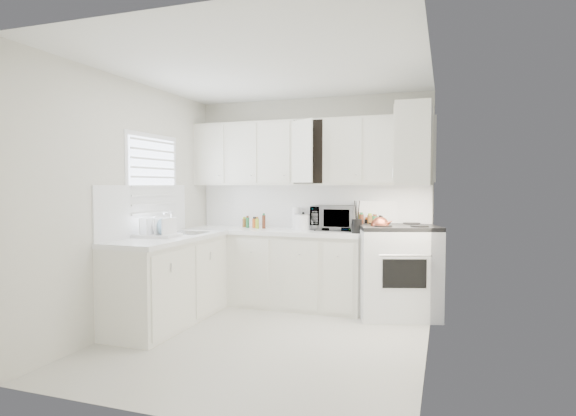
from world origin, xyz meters
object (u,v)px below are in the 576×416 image
at_px(tea_kettle, 380,225).
at_px(utensil_crock, 357,216).
at_px(dish_rack, 157,226).
at_px(microwave, 335,215).
at_px(stove, 397,258).
at_px(rice_cooker, 303,221).

relative_size(tea_kettle, utensil_crock, 0.67).
height_order(tea_kettle, dish_rack, dish_rack).
relative_size(microwave, utensil_crock, 1.41).
bearing_deg(stove, dish_rack, -170.99).
height_order(rice_cooker, utensil_crock, utensil_crock).
height_order(stove, utensil_crock, utensil_crock).
relative_size(stove, rice_cooker, 6.11).
bearing_deg(dish_rack, tea_kettle, 20.92).
bearing_deg(microwave, rice_cooker, -166.92).
xyz_separation_m(microwave, dish_rack, (-1.61, -1.35, -0.07)).
xyz_separation_m(tea_kettle, dish_rack, (-2.20, -1.03, 0.01)).
relative_size(stove, dish_rack, 3.10).
bearing_deg(rice_cooker, dish_rack, -118.72).
bearing_deg(utensil_crock, dish_rack, -151.12).
bearing_deg(microwave, stove, -12.05).
relative_size(stove, tea_kettle, 5.16).
height_order(microwave, utensil_crock, utensil_crock).
relative_size(utensil_crock, dish_rack, 0.89).
bearing_deg(tea_kettle, dish_rack, -143.80).
height_order(microwave, dish_rack, microwave).
xyz_separation_m(rice_cooker, dish_rack, (-1.24, -1.26, 0.01)).
relative_size(microwave, dish_rack, 1.26).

